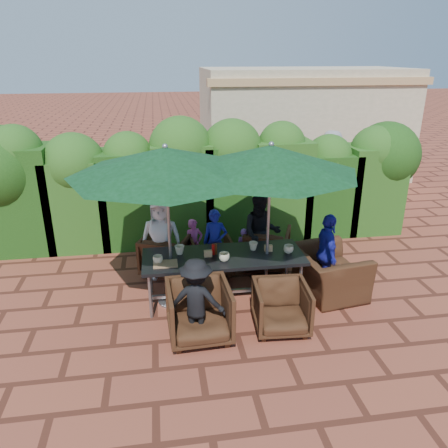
{
  "coord_description": "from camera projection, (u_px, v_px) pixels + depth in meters",
  "views": [
    {
      "loc": [
        -0.94,
        -6.04,
        3.59
      ],
      "look_at": [
        0.05,
        0.4,
        1.04
      ],
      "focal_mm": 35.0,
      "sensor_mm": 36.0,
      "label": 1
    }
  ],
  "objects": [
    {
      "name": "ground",
      "position": [
        225.0,
        294.0,
        7.0
      ],
      "size": [
        80.0,
        80.0,
        0.0
      ],
      "primitive_type": "plane",
      "color": "brown",
      "rests_on": "ground"
    },
    {
      "name": "dining_table",
      "position": [
        224.0,
        260.0,
        6.61
      ],
      "size": [
        2.43,
        0.9,
        0.75
      ],
      "color": "black",
      "rests_on": "ground"
    },
    {
      "name": "umbrella_left",
      "position": [
        166.0,
        162.0,
        5.97
      ],
      "size": [
        2.74,
        2.74,
        2.46
      ],
      "color": "gray",
      "rests_on": "ground"
    },
    {
      "name": "umbrella_right",
      "position": [
        271.0,
        159.0,
        6.11
      ],
      "size": [
        2.54,
        2.54,
        2.46
      ],
      "color": "gray",
      "rests_on": "ground"
    },
    {
      "name": "chair_far_left",
      "position": [
        166.0,
        252.0,
        7.54
      ],
      "size": [
        0.98,
        0.95,
        0.78
      ],
      "primitive_type": "imported",
      "rotation": [
        0.0,
        0.0,
        2.73
      ],
      "color": "black",
      "rests_on": "ground"
    },
    {
      "name": "chair_far_mid",
      "position": [
        211.0,
        253.0,
        7.57
      ],
      "size": [
        0.74,
        0.7,
        0.71
      ],
      "primitive_type": "imported",
      "rotation": [
        0.0,
        0.0,
        3.21
      ],
      "color": "black",
      "rests_on": "ground"
    },
    {
      "name": "chair_far_right",
      "position": [
        267.0,
        245.0,
        7.8
      ],
      "size": [
        0.97,
        0.95,
        0.78
      ],
      "primitive_type": "imported",
      "rotation": [
        0.0,
        0.0,
        2.76
      ],
      "color": "black",
      "rests_on": "ground"
    },
    {
      "name": "chair_near_left",
      "position": [
        199.0,
        309.0,
        5.79
      ],
      "size": [
        0.86,
        0.81,
        0.85
      ],
      "primitive_type": "imported",
      "rotation": [
        0.0,
        0.0,
        0.05
      ],
      "color": "black",
      "rests_on": "ground"
    },
    {
      "name": "chair_near_right",
      "position": [
        281.0,
        305.0,
        5.98
      ],
      "size": [
        0.77,
        0.73,
        0.75
      ],
      "primitive_type": "imported",
      "rotation": [
        0.0,
        0.0,
        -0.07
      ],
      "color": "black",
      "rests_on": "ground"
    },
    {
      "name": "chair_end_right",
      "position": [
        328.0,
        266.0,
        6.85
      ],
      "size": [
        0.88,
        1.21,
        0.97
      ],
      "primitive_type": "imported",
      "rotation": [
        0.0,
        0.0,
        1.72
      ],
      "color": "black",
      "rests_on": "ground"
    },
    {
      "name": "adult_far_left",
      "position": [
        161.0,
        238.0,
        7.31
      ],
      "size": [
        0.75,
        0.52,
        1.41
      ],
      "primitive_type": "imported",
      "rotation": [
        0.0,
        0.0,
        -0.17
      ],
      "color": "silver",
      "rests_on": "ground"
    },
    {
      "name": "adult_far_mid",
      "position": [
        215.0,
        242.0,
        7.48
      ],
      "size": [
        0.47,
        0.41,
        1.15
      ],
      "primitive_type": "imported",
      "rotation": [
        0.0,
        0.0,
        -0.19
      ],
      "color": "#1C209C",
      "rests_on": "ground"
    },
    {
      "name": "adult_far_right",
      "position": [
        261.0,
        233.0,
        7.55
      ],
      "size": [
        0.74,
        0.54,
        1.4
      ],
      "primitive_type": "imported",
      "rotation": [
        0.0,
        0.0,
        -0.21
      ],
      "color": "black",
      "rests_on": "ground"
    },
    {
      "name": "adult_near_left",
      "position": [
        196.0,
        301.0,
        5.68
      ],
      "size": [
        0.82,
        0.54,
        1.18
      ],
      "primitive_type": "imported",
      "rotation": [
        0.0,
        0.0,
        2.87
      ],
      "color": "black",
      "rests_on": "ground"
    },
    {
      "name": "adult_end_right",
      "position": [
        327.0,
        253.0,
        6.9
      ],
      "size": [
        0.43,
        0.78,
        1.3
      ],
      "primitive_type": "imported",
      "rotation": [
        0.0,
        0.0,
        1.51
      ],
      "color": "#1C209C",
      "rests_on": "ground"
    },
    {
      "name": "child_left",
      "position": [
        194.0,
        244.0,
        7.69
      ],
      "size": [
        0.4,
        0.36,
        0.92
      ],
      "primitive_type": "imported",
      "rotation": [
        0.0,
        0.0,
        0.34
      ],
      "color": "#E14FA7",
      "rests_on": "ground"
    },
    {
      "name": "child_right",
      "position": [
        244.0,
        249.0,
        7.68
      ],
      "size": [
        0.33,
        0.3,
        0.76
      ],
      "primitive_type": "imported",
      "rotation": [
        0.0,
        0.0,
        -0.34
      ],
      "color": "#7A499F",
      "rests_on": "ground"
    },
    {
      "name": "pedestrian_a",
      "position": [
        266.0,
        171.0,
        10.76
      ],
      "size": [
        1.72,
        0.76,
        1.78
      ],
      "primitive_type": "imported",
      "rotation": [
        0.0,
        0.0,
        3.04
      ],
      "color": "#238137",
      "rests_on": "ground"
    },
    {
      "name": "pedestrian_b",
      "position": [
        288.0,
        171.0,
        10.96
      ],
      "size": [
        0.85,
        0.57,
        1.67
      ],
      "primitive_type": "imported",
      "rotation": [
        0.0,
        0.0,
        3.24
      ],
      "color": "#E14FA7",
      "rests_on": "ground"
    },
    {
      "name": "pedestrian_c",
      "position": [
        330.0,
        167.0,
        11.1
      ],
      "size": [
        1.27,
        1.07,
        1.82
      ],
      "primitive_type": "imported",
      "rotation": [
        0.0,
        0.0,
        2.57
      ],
      "color": "gray",
      "rests_on": "ground"
    },
    {
      "name": "cup_a",
      "position": [
        158.0,
        259.0,
        6.32
      ],
      "size": [
        0.15,
        0.15,
        0.12
      ],
      "primitive_type": "imported",
      "color": "beige",
      "rests_on": "dining_table"
    },
    {
      "name": "cup_b",
      "position": [
        180.0,
        250.0,
        6.61
      ],
      "size": [
        0.15,
        0.15,
        0.14
      ],
      "primitive_type": "imported",
      "color": "beige",
      "rests_on": "dining_table"
    },
    {
      "name": "cup_c",
      "position": [
        224.0,
        257.0,
        6.38
      ],
      "size": [
        0.16,
        0.16,
        0.13
      ],
      "primitive_type": "imported",
      "color": "beige",
      "rests_on": "dining_table"
    },
    {
      "name": "cup_d",
      "position": [
        253.0,
        246.0,
        6.75
      ],
      "size": [
        0.14,
        0.14,
        0.13
      ],
      "primitive_type": "imported",
      "color": "beige",
      "rests_on": "dining_table"
    },
    {
      "name": "cup_e",
      "position": [
        288.0,
        249.0,
        6.65
      ],
      "size": [
        0.16,
        0.16,
        0.12
      ],
      "primitive_type": "imported",
      "color": "beige",
      "rests_on": "dining_table"
    },
    {
      "name": "ketchup_bottle",
      "position": [
        213.0,
        249.0,
        6.58
      ],
      "size": [
        0.04,
        0.04,
        0.17
      ],
      "primitive_type": "cylinder",
      "color": "#B20C0A",
      "rests_on": "dining_table"
    },
    {
      "name": "sauce_bottle",
      "position": [
        216.0,
        249.0,
        6.6
      ],
      "size": [
        0.04,
        0.04,
        0.17
      ],
      "primitive_type": "cylinder",
      "color": "#4C230C",
      "rests_on": "dining_table"
    },
    {
      "name": "serving_tray",
      "position": [
        165.0,
        264.0,
        6.3
      ],
      "size": [
        0.35,
        0.25,
        0.02
      ],
      "primitive_type": "cube",
      "color": "#966E49",
      "rests_on": "dining_table"
    },
    {
      "name": "number_block_left",
      "position": [
        208.0,
        254.0,
        6.53
      ],
      "size": [
        0.12,
        0.06,
        0.1
      ],
      "primitive_type": "cube",
      "color": "tan",
      "rests_on": "dining_table"
    },
    {
      "name": "number_block_right",
      "position": [
        268.0,
        248.0,
        6.71
      ],
      "size": [
        0.12,
        0.06,
        0.1
      ],
      "primitive_type": "cube",
      "color": "tan",
      "rests_on": "dining_table"
    },
    {
      "name": "hedge_wall",
      "position": [
        196.0,
        176.0,
        8.62
      ],
      "size": [
        9.1,
        1.6,
        2.51
      ],
      "color": "black",
      "rests_on": "ground"
    },
    {
      "name": "building",
      "position": [
        303.0,
        123.0,
        13.34
      ],
      "size": [
        6.2,
        3.08,
        3.2
      ],
      "color": "beige",
      "rests_on": "ground"
    }
  ]
}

